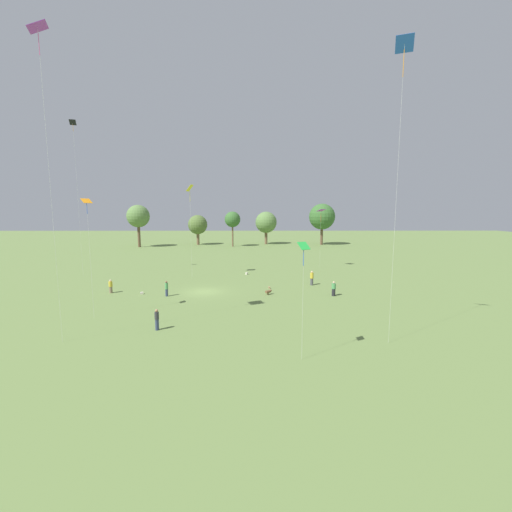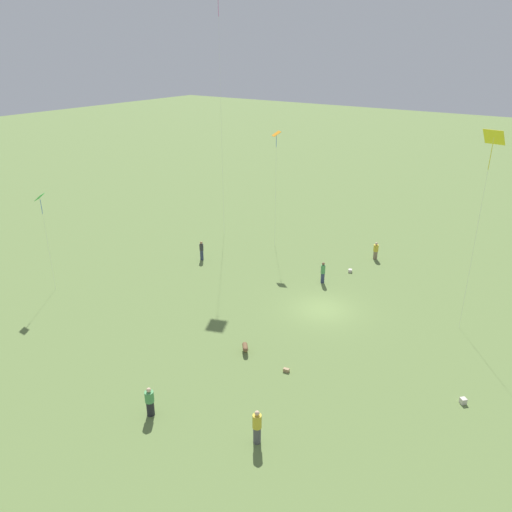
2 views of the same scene
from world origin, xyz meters
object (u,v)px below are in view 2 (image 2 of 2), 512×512
object	(u,v)px
person_3	(202,251)
dog_0	(245,348)
person_0	(323,272)
person_2	(257,427)
picnic_bag_1	(286,370)
kite_0	(40,202)
kite_5	(276,140)
picnic_bag_0	(463,401)
picnic_bag_2	(350,271)
person_1	(150,402)
person_4	(376,251)
kite_6	(493,144)
kite_1	(218,5)

from	to	relation	value
person_3	dog_0	world-z (taller)	person_3
person_0	person_2	xyz separation A→B (m)	(17.24, 5.61, 0.02)
person_0	picnic_bag_1	size ratio (longest dim) A/B	4.74
person_0	kite_0	xyz separation A→B (m)	(12.87, -16.46, 6.15)
dog_0	kite_5	bearing A→B (deg)	-103.37
kite_0	picnic_bag_1	distance (m)	21.47
person_3	kite_5	xyz separation A→B (m)	(-6.64, 3.36, 8.99)
kite_5	picnic_bag_0	size ratio (longest dim) A/B	25.34
person_3	dog_0	xyz separation A→B (m)	(9.50, 11.63, -0.52)
picnic_bag_2	kite_0	bearing A→B (deg)	-47.47
dog_0	picnic_bag_2	xyz separation A→B (m)	(-14.59, 0.23, -0.23)
person_1	person_3	distance (m)	20.04
person_1	person_4	size ratio (longest dim) A/B	1.05
kite_0	person_0	bearing A→B (deg)	143.16
person_0	dog_0	size ratio (longest dim) A/B	2.25
kite_0	kite_6	bearing A→B (deg)	128.87
person_4	kite_0	world-z (taller)	kite_0
picnic_bag_0	picnic_bag_2	xyz separation A→B (m)	(-11.82, -11.99, -0.03)
person_3	kite_1	size ratio (longest dim) A/B	0.08
person_0	person_1	world-z (taller)	person_0
kite_0	dog_0	world-z (taller)	kite_0
kite_6	picnic_bag_0	xyz separation A→B (m)	(7.81, 2.18, -12.08)
person_0	picnic_bag_0	bearing A→B (deg)	-9.91
person_1	kite_1	size ratio (longest dim) A/B	0.08
kite_5	person_2	bearing A→B (deg)	25.37
person_3	kite_6	xyz separation A→B (m)	(-1.08, 21.67, 11.36)
person_0	kite_1	distance (m)	24.18
kite_0	picnic_bag_1	xyz separation A→B (m)	(-1.19, 20.28, -6.93)
person_2	kite_1	xyz separation A→B (m)	(-21.54, -18.95, 19.67)
person_4	kite_6	bearing A→B (deg)	131.34
person_1	person_4	distance (m)	25.71
kite_6	dog_0	world-z (taller)	kite_6
person_0	person_3	world-z (taller)	person_0
person_4	dog_0	bearing A→B (deg)	79.03
kite_0	kite_1	size ratio (longest dim) A/B	0.35
person_3	person_4	distance (m)	15.32
person_2	kite_0	size ratio (longest dim) A/B	0.24
person_0	kite_1	xyz separation A→B (m)	(-4.30, -13.34, 19.70)
kite_0	kite_5	xyz separation A→B (m)	(-17.53, 8.92, 2.83)
person_2	picnic_bag_2	world-z (taller)	person_2
kite_6	picnic_bag_2	distance (m)	16.10
kite_6	picnic_bag_2	size ratio (longest dim) A/B	31.23
kite_0	kite_1	bearing A→B (deg)	-175.16
kite_5	kite_1	bearing A→B (deg)	-92.03
kite_1	picnic_bag_0	size ratio (longest dim) A/B	51.96
kite_1	kite_6	world-z (taller)	kite_1
kite_5	person_1	bearing A→B (deg)	12.33
person_2	person_4	world-z (taller)	person_2
person_4	picnic_bag_2	xyz separation A→B (m)	(3.80, -0.63, -0.65)
person_0	person_4	size ratio (longest dim) A/B	1.11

